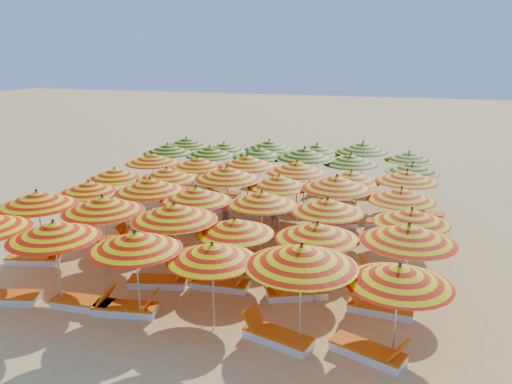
# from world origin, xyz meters

# --- Properties ---
(ground) EXTENTS (120.00, 120.00, 0.00)m
(ground) POSITION_xyz_m (0.00, 0.00, 0.00)
(ground) COLOR #EEC269
(ground) RESTS_ON ground
(umbrella_1) EXTENTS (3.02, 3.02, 2.56)m
(umbrella_1) POSITION_xyz_m (-3.37, -6.66, 2.25)
(umbrella_1) COLOR silver
(umbrella_1) RESTS_ON ground
(umbrella_2) EXTENTS (2.80, 2.80, 2.51)m
(umbrella_2) POSITION_xyz_m (-1.01, -6.62, 2.20)
(umbrella_2) COLOR silver
(umbrella_2) RESTS_ON ground
(umbrella_3) EXTENTS (2.72, 2.72, 2.36)m
(umbrella_3) POSITION_xyz_m (0.98, -6.47, 2.08)
(umbrella_3) COLOR silver
(umbrella_3) RESTS_ON ground
(umbrella_4) EXTENTS (2.96, 2.96, 2.71)m
(umbrella_4) POSITION_xyz_m (3.23, -6.75, 2.38)
(umbrella_4) COLOR silver
(umbrella_4) RESTS_ON ground
(umbrella_5) EXTENTS (2.63, 2.63, 2.46)m
(umbrella_5) POSITION_xyz_m (5.33, -6.65, 2.16)
(umbrella_5) COLOR silver
(umbrella_5) RESTS_ON ground
(umbrella_6) EXTENTS (3.26, 3.26, 2.61)m
(umbrella_6) POSITION_xyz_m (-5.64, -4.53, 2.30)
(umbrella_6) COLOR silver
(umbrella_6) RESTS_ON ground
(umbrella_7) EXTENTS (2.69, 2.69, 2.62)m
(umbrella_7) POSITION_xyz_m (-3.33, -4.47, 2.31)
(umbrella_7) COLOR silver
(umbrella_7) RESTS_ON ground
(umbrella_8) EXTENTS (3.14, 3.14, 2.64)m
(umbrella_8) POSITION_xyz_m (-0.93, -4.56, 2.32)
(umbrella_8) COLOR silver
(umbrella_8) RESTS_ON ground
(umbrella_9) EXTENTS (2.61, 2.61, 2.34)m
(umbrella_9) POSITION_xyz_m (0.88, -4.50, 2.06)
(umbrella_9) COLOR silver
(umbrella_9) RESTS_ON ground
(umbrella_10) EXTENTS (2.45, 2.45, 2.42)m
(umbrella_10) POSITION_xyz_m (3.18, -4.41, 2.13)
(umbrella_10) COLOR silver
(umbrella_10) RESTS_ON ground
(umbrella_11) EXTENTS (2.95, 2.95, 2.61)m
(umbrella_11) POSITION_xyz_m (5.50, -4.37, 2.30)
(umbrella_11) COLOR silver
(umbrella_11) RESTS_ON ground
(umbrella_12) EXTENTS (2.38, 2.38, 2.39)m
(umbrella_12) POSITION_xyz_m (-5.33, -2.30, 2.11)
(umbrella_12) COLOR silver
(umbrella_12) RESTS_ON ground
(umbrella_13) EXTENTS (2.80, 2.80, 2.60)m
(umbrella_13) POSITION_xyz_m (-3.08, -1.98, 2.28)
(umbrella_13) COLOR silver
(umbrella_13) RESTS_ON ground
(umbrella_14) EXTENTS (2.92, 2.92, 2.52)m
(umbrella_14) POSITION_xyz_m (-1.20, -2.36, 2.22)
(umbrella_14) COLOR silver
(umbrella_14) RESTS_ON ground
(umbrella_15) EXTENTS (2.57, 2.57, 2.45)m
(umbrella_15) POSITION_xyz_m (0.95, -1.99, 2.16)
(umbrella_15) COLOR silver
(umbrella_15) RESTS_ON ground
(umbrella_16) EXTENTS (2.76, 2.76, 2.43)m
(umbrella_16) POSITION_xyz_m (3.10, -2.10, 2.14)
(umbrella_16) COLOR silver
(umbrella_16) RESTS_ON ground
(umbrella_17) EXTENTS (2.70, 2.70, 2.39)m
(umbrella_17) POSITION_xyz_m (5.59, -2.31, 2.10)
(umbrella_17) COLOR silver
(umbrella_17) RESTS_ON ground
(umbrella_18) EXTENTS (2.68, 2.68, 2.34)m
(umbrella_18) POSITION_xyz_m (-5.65, -0.11, 2.06)
(umbrella_18) COLOR silver
(umbrella_18) RESTS_ON ground
(umbrella_19) EXTENTS (3.05, 3.05, 2.51)m
(umbrella_19) POSITION_xyz_m (-3.41, -0.06, 2.20)
(umbrella_19) COLOR silver
(umbrella_19) RESTS_ON ground
(umbrella_20) EXTENTS (3.21, 3.21, 2.68)m
(umbrella_20) POSITION_xyz_m (-1.01, 0.12, 2.36)
(umbrella_20) COLOR silver
(umbrella_20) RESTS_ON ground
(umbrella_21) EXTENTS (3.05, 3.05, 2.47)m
(umbrella_21) POSITION_xyz_m (0.96, 0.19, 2.17)
(umbrella_21) COLOR silver
(umbrella_21) RESTS_ON ground
(umbrella_22) EXTENTS (2.90, 2.90, 2.62)m
(umbrella_22) POSITION_xyz_m (3.07, 0.10, 2.31)
(umbrella_22) COLOR silver
(umbrella_22) RESTS_ON ground
(umbrella_23) EXTENTS (2.86, 2.86, 2.42)m
(umbrella_23) POSITION_xyz_m (5.27, -0.14, 2.13)
(umbrella_23) COLOR silver
(umbrella_23) RESTS_ON ground
(umbrella_24) EXTENTS (2.95, 2.95, 2.50)m
(umbrella_24) POSITION_xyz_m (-5.30, 2.34, 2.20)
(umbrella_24) COLOR silver
(umbrella_24) RESTS_ON ground
(umbrella_25) EXTENTS (2.96, 2.96, 2.44)m
(umbrella_25) POSITION_xyz_m (-3.16, 2.39, 2.15)
(umbrella_25) COLOR silver
(umbrella_25) RESTS_ON ground
(umbrella_26) EXTENTS (2.86, 2.86, 2.68)m
(umbrella_26) POSITION_xyz_m (-0.90, 2.26, 2.36)
(umbrella_26) COLOR silver
(umbrella_26) RESTS_ON ground
(umbrella_27) EXTENTS (2.82, 2.82, 2.62)m
(umbrella_27) POSITION_xyz_m (1.24, 2.05, 2.31)
(umbrella_27) COLOR silver
(umbrella_27) RESTS_ON ground
(umbrella_28) EXTENTS (2.95, 2.95, 2.37)m
(umbrella_28) POSITION_xyz_m (3.38, 2.03, 2.08)
(umbrella_28) COLOR silver
(umbrella_28) RESTS_ON ground
(umbrella_29) EXTENTS (3.08, 3.08, 2.49)m
(umbrella_29) POSITION_xyz_m (5.43, 2.28, 2.19)
(umbrella_29) COLOR silver
(umbrella_29) RESTS_ON ground
(umbrella_30) EXTENTS (3.00, 3.00, 2.53)m
(umbrella_30) POSITION_xyz_m (-5.59, 4.45, 2.23)
(umbrella_30) COLOR silver
(umbrella_30) RESTS_ON ground
(umbrella_31) EXTENTS (2.88, 2.88, 2.49)m
(umbrella_31) POSITION_xyz_m (-3.46, 4.57, 2.19)
(umbrella_31) COLOR silver
(umbrella_31) RESTS_ON ground
(umbrella_32) EXTENTS (2.49, 2.49, 2.60)m
(umbrella_32) POSITION_xyz_m (-1.02, 4.47, 2.29)
(umbrella_32) COLOR silver
(umbrella_32) RESTS_ON ground
(umbrella_33) EXTENTS (3.28, 3.28, 2.72)m
(umbrella_33) POSITION_xyz_m (1.07, 4.39, 2.40)
(umbrella_33) COLOR silver
(umbrella_33) RESTS_ON ground
(umbrella_34) EXTENTS (2.68, 2.68, 2.53)m
(umbrella_34) POSITION_xyz_m (3.07, 4.50, 2.23)
(umbrella_34) COLOR silver
(umbrella_34) RESTS_ON ground
(umbrella_35) EXTENTS (2.29, 2.29, 2.37)m
(umbrella_35) POSITION_xyz_m (5.65, 4.27, 2.08)
(umbrella_35) COLOR silver
(umbrella_35) RESTS_ON ground
(umbrella_36) EXTENTS (2.66, 2.66, 2.50)m
(umbrella_36) POSITION_xyz_m (-5.51, 6.41, 2.20)
(umbrella_36) COLOR silver
(umbrella_36) RESTS_ON ground
(umbrella_37) EXTENTS (2.61, 2.61, 2.34)m
(umbrella_37) POSITION_xyz_m (-3.46, 6.44, 2.06)
(umbrella_37) COLOR silver
(umbrella_37) RESTS_ON ground
(umbrella_38) EXTENTS (3.07, 3.07, 2.60)m
(umbrella_38) POSITION_xyz_m (-1.09, 6.41, 2.29)
(umbrella_38) COLOR silver
(umbrella_38) RESTS_ON ground
(umbrella_39) EXTENTS (2.43, 2.43, 2.50)m
(umbrella_39) POSITION_xyz_m (1.24, 6.60, 2.20)
(umbrella_39) COLOR silver
(umbrella_39) RESTS_ON ground
(umbrella_40) EXTENTS (3.28, 3.28, 2.69)m
(umbrella_40) POSITION_xyz_m (3.40, 6.69, 2.37)
(umbrella_40) COLOR silver
(umbrella_40) RESTS_ON ground
(umbrella_41) EXTENTS (2.45, 2.45, 2.35)m
(umbrella_41) POSITION_xyz_m (5.50, 6.69, 2.07)
(umbrella_41) COLOR silver
(umbrella_41) RESTS_ON ground
(lounger_0) EXTENTS (1.82, 1.01, 0.69)m
(lounger_0) POSITION_xyz_m (-5.08, -6.84, 0.15)
(lounger_0) COLOR white
(lounger_0) RESTS_ON ground
(lounger_1) EXTENTS (1.75, 0.65, 0.69)m
(lounger_1) POSITION_xyz_m (-2.77, -6.50, 0.15)
(lounger_1) COLOR white
(lounger_1) RESTS_ON ground
(lounger_2) EXTENTS (1.80, 0.85, 0.69)m
(lounger_2) POSITION_xyz_m (-1.51, -6.43, 0.15)
(lounger_2) COLOR white
(lounger_2) RESTS_ON ground
(lounger_3) EXTENTS (1.83, 1.05, 0.69)m
(lounger_3) POSITION_xyz_m (2.63, -6.59, 0.15)
(lounger_3) COLOR white
(lounger_3) RESTS_ON ground
(lounger_4) EXTENTS (1.83, 1.15, 0.69)m
(lounger_4) POSITION_xyz_m (4.83, -6.61, 0.15)
(lounger_4) COLOR white
(lounger_4) RESTS_ON ground
(lounger_5) EXTENTS (1.82, 0.97, 0.69)m
(lounger_5) POSITION_xyz_m (-6.14, -4.41, 0.15)
(lounger_5) COLOR white
(lounger_5) RESTS_ON ground
(lounger_6) EXTENTS (1.82, 0.97, 0.69)m
(lounger_6) POSITION_xyz_m (-1.43, -4.72, 0.15)
(lounger_6) COLOR white
(lounger_6) RESTS_ON ground
(lounger_7) EXTENTS (1.75, 0.65, 0.69)m
(lounger_7) POSITION_xyz_m (0.38, -4.35, 0.15)
(lounger_7) COLOR white
(lounger_7) RESTS_ON ground
(lounger_8) EXTENTS (1.82, 1.24, 0.69)m
(lounger_8) POSITION_xyz_m (2.58, -4.28, 0.15)
(lounger_8) COLOR white
(lounger_8) RESTS_ON ground
(lounger_9) EXTENTS (1.77, 0.71, 0.69)m
(lounger_9) POSITION_xyz_m (4.90, -4.46, 0.15)
(lounger_9) COLOR white
(lounger_9) RESTS_ON ground
(lounger_10) EXTENTS (1.82, 1.22, 0.69)m
(lounger_10) POSITION_xyz_m (-4.73, -2.32, 0.15)
(lounger_10) COLOR white
(lounger_10) RESTS_ON ground
(lounger_11) EXTENTS (1.73, 0.58, 0.69)m
(lounger_11) POSITION_xyz_m (-3.68, -1.90, 0.15)
(lounger_11) COLOR white
(lounger_11) RESTS_ON ground
(lounger_12) EXTENTS (1.82, 0.98, 0.69)m
(lounger_12) POSITION_xyz_m (0.35, -2.08, 0.15)
(lounger_12) COLOR white
(lounger_12) RESTS_ON ground
(lounger_13) EXTENTS (1.74, 0.61, 0.69)m
(lounger_13) POSITION_xyz_m (2.60, -2.18, 0.15)
(lounger_13) COLOR white
(lounger_13) RESTS_ON ground
(lounger_14) EXTENTS (1.80, 0.84, 0.69)m
(lounger_14) POSITION_xyz_m (4.99, -2.27, 0.15)
(lounger_14) COLOR white
(lounger_14) RESTS_ON ground
(lounger_15) EXTENTS (1.79, 0.79, 0.69)m
(lounger_15) POSITION_xyz_m (-5.15, 0.01, 0.15)
(lounger_15) COLOR white
(lounger_15) RESTS_ON ground
(lounger_16) EXTENTS (1.83, 1.05, 0.69)m
(lounger_16) POSITION_xyz_m (-2.81, -0.13, 0.15)
(lounger_16) COLOR white
(lounger_16) RESTS_ON ground
(lounger_17) EXTENTS (1.82, 1.03, 0.69)m
(lounger_17) POSITION_xyz_m (-0.41, 0.05, 0.15)
(lounger_17) COLOR white
(lounger_17) RESTS_ON ground
(lounger_18) EXTENTS (1.78, 0.76, 0.69)m
(lounger_18) POSITION_xyz_m (2.57, 0.18, 0.15)
(lounger_18) COLOR white
(lounger_18) RESTS_ON ground
(lounger_19) EXTENTS (1.74, 0.59, 0.69)m
(lounger_19) POSITION_xyz_m (-2.66, 2.39, 0.15)
(lounger_19) COLOR white
(lounger_19) RESTS_ON ground
(lounger_20) EXTENTS (1.83, 1.14, 0.69)m
(lounger_20) POSITION_xyz_m (-0.40, 2.24, 0.15)
(lounger_20) COLOR white
(lounger_20) RESTS_ON ground
(lounger_21) EXTENTS (1.82, 1.22, 0.69)m
(lounger_21) POSITION_xyz_m (2.78, 1.84, 0.15)
(lounger_21) COLOR white
(lounger_21) RESTS_ON ground
(lounger_22) EXTENTS (1.77, 0.71, 0.69)m
(lounger_22) POSITION_xyz_m (4.93, 2.40, 0.15)
(lounger_22) COLOR white
(lounger_22) RESTS_ON ground
(lounger_23) EXTENTS (1.80, 0.84, 0.69)m
(lounger_23) POSITION_xyz_m (-5.08, 4.62, 0.15)
(lounger_23) COLOR white
(lounger_23) RESTS_ON ground
(lounger_24) EXTENTS (1.75, 0.64, 0.69)m
(lounger_24) POSITION_xyz_m (-2.96, 4.61, 0.15)
(lounger_24) COLOR white
(lounger_24) RESTS_ON ground
(lounger_25) EXTENTS (1.83, 1.06, 0.69)m
(lounger_25) POSITION_xyz_m (2.47, 4.62, 0.15)
(lounger_25) COLOR white
(lounger_25) RESTS_ON ground
(lounger_26) EXTENTS (1.82, 0.94, 0.69)m
(lounger_26) POSITION_xyz_m (6.15, 4.17, 0.15)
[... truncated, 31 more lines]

